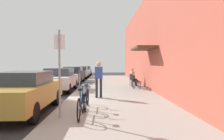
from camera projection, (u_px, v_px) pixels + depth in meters
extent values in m
plane|color=#2D2D30|center=(68.00, 100.00, 9.74)|extent=(60.00, 60.00, 0.00)
cube|color=#9E9B93|center=(114.00, 93.00, 11.82)|extent=(4.50, 32.00, 0.12)
cube|color=#BC5442|center=(155.00, 39.00, 11.81)|extent=(0.30, 32.00, 6.29)
cube|color=#4C381E|center=(143.00, 48.00, 11.85)|extent=(1.10, 2.80, 0.12)
cube|color=#A58433|center=(23.00, 94.00, 7.21)|extent=(1.80, 4.40, 0.70)
cube|color=#333D47|center=(25.00, 78.00, 7.34)|extent=(1.48, 2.11, 0.43)
cylinder|color=black|center=(56.00, 97.00, 8.61)|extent=(0.22, 0.64, 0.64)
cylinder|color=black|center=(17.00, 97.00, 8.55)|extent=(0.22, 0.64, 0.64)
cylinder|color=black|center=(33.00, 113.00, 5.89)|extent=(0.22, 0.64, 0.64)
cube|color=#B7B7BC|center=(59.00, 81.00, 12.98)|extent=(1.80, 4.40, 0.65)
cube|color=#333D47|center=(60.00, 72.00, 13.11)|extent=(1.48, 2.11, 0.47)
cylinder|color=black|center=(75.00, 84.00, 14.38)|extent=(0.22, 0.64, 0.64)
cylinder|color=black|center=(52.00, 84.00, 14.32)|extent=(0.22, 0.64, 0.64)
cylinder|color=black|center=(68.00, 88.00, 11.65)|extent=(0.22, 0.64, 0.64)
cylinder|color=black|center=(40.00, 89.00, 11.60)|extent=(0.22, 0.64, 0.64)
cube|color=black|center=(73.00, 75.00, 18.57)|extent=(1.80, 4.40, 0.69)
cube|color=#333D47|center=(73.00, 69.00, 18.70)|extent=(1.48, 2.11, 0.42)
cylinder|color=black|center=(83.00, 78.00, 19.97)|extent=(0.22, 0.64, 0.64)
cylinder|color=black|center=(67.00, 78.00, 19.91)|extent=(0.22, 0.64, 0.64)
cylinder|color=black|center=(80.00, 80.00, 17.24)|extent=(0.22, 0.64, 0.64)
cylinder|color=black|center=(61.00, 80.00, 17.18)|extent=(0.22, 0.64, 0.64)
cube|color=#B7B7BC|center=(80.00, 73.00, 24.23)|extent=(1.80, 4.40, 0.61)
cube|color=#333D47|center=(81.00, 68.00, 24.37)|extent=(1.48, 2.11, 0.44)
cylinder|color=black|center=(88.00, 75.00, 25.63)|extent=(0.22, 0.64, 0.64)
cylinder|color=black|center=(75.00, 75.00, 25.58)|extent=(0.22, 0.64, 0.64)
cylinder|color=black|center=(86.00, 76.00, 22.91)|extent=(0.22, 0.64, 0.64)
cylinder|color=black|center=(72.00, 76.00, 22.85)|extent=(0.22, 0.64, 0.64)
cube|color=#B7B7BC|center=(85.00, 71.00, 29.97)|extent=(1.80, 4.40, 0.60)
cube|color=#333D47|center=(85.00, 68.00, 30.10)|extent=(1.48, 2.11, 0.42)
cylinder|color=black|center=(91.00, 73.00, 31.37)|extent=(0.22, 0.64, 0.64)
cylinder|color=black|center=(81.00, 73.00, 31.31)|extent=(0.22, 0.64, 0.64)
cylinder|color=black|center=(90.00, 74.00, 28.64)|extent=(0.22, 0.64, 0.64)
cylinder|color=black|center=(78.00, 74.00, 28.59)|extent=(0.22, 0.64, 0.64)
cylinder|color=slate|center=(80.00, 84.00, 10.59)|extent=(0.07, 0.07, 1.10)
cube|color=#383D42|center=(79.00, 71.00, 10.57)|extent=(0.12, 0.10, 0.22)
cylinder|color=gray|center=(60.00, 74.00, 6.12)|extent=(0.06, 0.06, 2.60)
cube|color=white|center=(59.00, 42.00, 6.11)|extent=(0.32, 0.02, 0.44)
torus|color=black|center=(83.00, 103.00, 6.71)|extent=(0.04, 0.66, 0.66)
torus|color=black|center=(79.00, 110.00, 5.66)|extent=(0.04, 0.66, 0.66)
cylinder|color=#1E4C8C|center=(81.00, 106.00, 6.19)|extent=(0.04, 1.05, 0.04)
cylinder|color=#1E4C8C|center=(80.00, 99.00, 6.03)|extent=(0.04, 0.04, 0.50)
cube|color=black|center=(80.00, 89.00, 6.02)|extent=(0.10, 0.20, 0.06)
cylinder|color=#1E4C8C|center=(83.00, 94.00, 6.65)|extent=(0.03, 0.03, 0.56)
cylinder|color=#1E4C8C|center=(83.00, 86.00, 6.64)|extent=(0.46, 0.03, 0.03)
torus|color=black|center=(88.00, 97.00, 7.87)|extent=(0.04, 0.66, 0.66)
torus|color=black|center=(85.00, 102.00, 6.83)|extent=(0.04, 0.66, 0.66)
cylinder|color=#1E4C8C|center=(87.00, 99.00, 7.35)|extent=(0.04, 1.05, 0.04)
cylinder|color=#1E4C8C|center=(86.00, 93.00, 7.19)|extent=(0.04, 0.04, 0.50)
cube|color=black|center=(86.00, 85.00, 7.18)|extent=(0.10, 0.20, 0.06)
cylinder|color=#1E4C8C|center=(88.00, 90.00, 7.82)|extent=(0.03, 0.03, 0.56)
cylinder|color=#1E4C8C|center=(88.00, 82.00, 7.81)|extent=(0.46, 0.03, 0.03)
cylinder|color=black|center=(141.00, 85.00, 13.13)|extent=(0.04, 0.04, 0.45)
cylinder|color=black|center=(140.00, 86.00, 12.76)|extent=(0.04, 0.04, 0.45)
cylinder|color=black|center=(135.00, 85.00, 13.23)|extent=(0.04, 0.04, 0.45)
cylinder|color=black|center=(134.00, 86.00, 12.87)|extent=(0.04, 0.04, 0.45)
cube|color=black|center=(137.00, 82.00, 12.99)|extent=(0.56, 0.56, 0.03)
cube|color=black|center=(134.00, 78.00, 13.04)|extent=(0.17, 0.43, 0.40)
cylinder|color=black|center=(138.00, 84.00, 14.06)|extent=(0.04, 0.04, 0.45)
cylinder|color=black|center=(138.00, 84.00, 13.68)|extent=(0.04, 0.04, 0.45)
cylinder|color=black|center=(132.00, 84.00, 14.05)|extent=(0.04, 0.04, 0.45)
cylinder|color=black|center=(133.00, 84.00, 13.67)|extent=(0.04, 0.04, 0.45)
cube|color=black|center=(135.00, 81.00, 13.86)|extent=(0.45, 0.45, 0.03)
cube|color=black|center=(132.00, 77.00, 13.85)|extent=(0.04, 0.44, 0.40)
cylinder|color=black|center=(135.00, 83.00, 14.97)|extent=(0.04, 0.04, 0.45)
cylinder|color=black|center=(137.00, 83.00, 14.60)|extent=(0.04, 0.04, 0.45)
cylinder|color=black|center=(130.00, 83.00, 14.89)|extent=(0.04, 0.04, 0.45)
cylinder|color=black|center=(132.00, 83.00, 14.52)|extent=(0.04, 0.04, 0.45)
cube|color=black|center=(133.00, 80.00, 14.74)|extent=(0.51, 0.51, 0.03)
cube|color=black|center=(131.00, 77.00, 14.69)|extent=(0.10, 0.44, 0.40)
cylinder|color=#232838|center=(135.00, 83.00, 14.88)|extent=(0.11, 0.11, 0.47)
cylinder|color=#232838|center=(134.00, 79.00, 14.85)|extent=(0.38, 0.20, 0.14)
cylinder|color=#232838|center=(136.00, 83.00, 14.68)|extent=(0.11, 0.11, 0.47)
cylinder|color=#232838|center=(135.00, 80.00, 14.65)|extent=(0.38, 0.20, 0.14)
cube|color=#CCB28C|center=(132.00, 75.00, 14.71)|extent=(0.28, 0.39, 0.56)
sphere|color=tan|center=(132.00, 70.00, 14.70)|extent=(0.22, 0.22, 0.22)
cylinder|color=#232838|center=(97.00, 88.00, 9.68)|extent=(0.12, 0.12, 0.90)
cylinder|color=#232838|center=(101.00, 88.00, 9.69)|extent=(0.12, 0.12, 0.90)
cube|color=#334C99|center=(99.00, 73.00, 9.66)|extent=(0.36, 0.22, 0.56)
sphere|color=tan|center=(99.00, 64.00, 9.65)|extent=(0.22, 0.22, 0.22)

